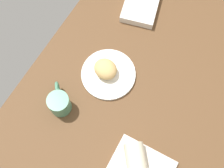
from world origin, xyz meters
The scene contains 6 objects.
dining_table centered at (0.00, 0.00, 2.00)cm, with size 110.00×90.00×4.00cm, color brown.
round_plate centered at (1.69, -15.73, 4.70)cm, with size 21.85×21.85×1.40cm, color white.
scone_pastry centered at (1.59, -17.04, 8.35)cm, with size 9.47×8.28×5.90cm, color tan.
breakfast_wrap centered at (27.18, 10.58, 9.12)cm, with size 7.04×7.04×13.72cm, color beige.
book_stack centered at (-34.38, -19.97, 5.76)cm, with size 24.70×19.42×3.53cm.
coffee_mug centered at (22.22, -25.04, 8.59)cm, with size 11.28×10.31×8.97cm.
Camera 1 is at (41.19, 8.89, 118.57)cm, focal length 49.08 mm.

